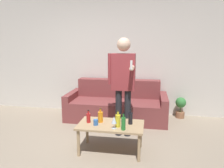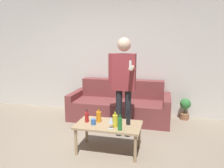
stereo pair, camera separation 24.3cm
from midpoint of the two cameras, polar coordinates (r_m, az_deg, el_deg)
ground_plane at (r=3.31m, az=-12.54°, el=-19.07°), size 16.00×16.00×0.00m
wall_back at (r=5.08m, az=-3.14°, el=7.64°), size 8.00×0.06×2.70m
couch at (r=4.75m, az=-0.18°, el=-5.55°), size 2.11×0.90×0.82m
coffee_table at (r=3.32m, az=-2.45°, el=-11.26°), size 0.97×0.54×0.44m
bottle_orange at (r=3.37m, az=-8.26°, el=-8.70°), size 0.06×0.06×0.20m
bottle_green at (r=3.27m, az=2.71°, el=-8.86°), size 0.06×0.06×0.24m
bottle_dark at (r=3.17m, az=-0.66°, el=-9.48°), size 0.07×0.07×0.24m
bottle_yellow at (r=3.36m, az=-5.13°, el=-8.50°), size 0.08×0.08×0.22m
bottle_red at (r=3.07m, az=0.70°, el=-10.22°), size 0.06×0.06×0.24m
wine_glass_near at (r=3.10m, az=-1.72°, el=-9.47°), size 0.07×0.07×0.18m
cup_on_table at (r=3.27m, az=-6.42°, el=-9.94°), size 0.07×0.07×0.08m
person_standing_front at (r=3.71m, az=1.04°, el=1.40°), size 0.47×0.43×1.71m
potted_plant at (r=4.98m, az=16.15°, el=-5.55°), size 0.23×0.23×0.46m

